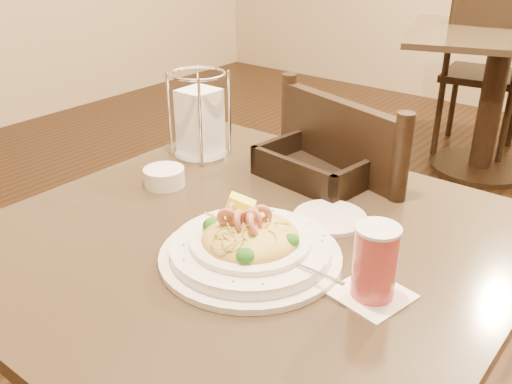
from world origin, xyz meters
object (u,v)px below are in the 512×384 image
Objects in this scene: drink_glass at (375,263)px; main_table at (250,338)px; dining_chair_near at (368,247)px; bread_basket at (319,167)px; dining_chair_far at (484,69)px; butter_ramekin at (164,177)px; background_table at (495,79)px; pasta_bowl at (250,244)px; side_plate at (330,218)px; napkin_caddy at (200,120)px.

main_table is at bearing 174.83° from drink_glass.
dining_chair_near is at bearing 116.73° from drink_glass.
drink_glass is 0.48× the size of bread_basket.
dining_chair_far is 2.53m from butter_ramekin.
butter_ramekin is at bearing 171.70° from drink_glass.
dining_chair_far is at bearing 120.62° from background_table.
dining_chair_near reaches higher than pasta_bowl.
background_table is 0.26m from dining_chair_far.
dining_chair_near is 10.67× the size of butter_ramekin.
bread_basket is 0.34m from butter_ramekin.
dining_chair_far is at bearing 104.29° from drink_glass.
drink_glass reaches higher than background_table.
pasta_bowl reaches higher than side_plate.
side_plate is at bearing 93.36° from dining_chair_far.
drink_glass is 1.41× the size of butter_ramekin.
dining_chair_far is 3.62× the size of bread_basket.
butter_ramekin is at bearing 84.92° from dining_chair_far.
background_table is 13.09× the size of butter_ramekin.
background_table is 2.24m from side_plate.
butter_ramekin is at bearing -72.12° from napkin_caddy.
background_table is 1.23× the size of dining_chair_near.
background_table is 9.29× the size of drink_glass.
pasta_bowl is 0.35m from butter_ramekin.
background_table is at bearing 96.51° from main_table.
main_table is at bearing 130.40° from pasta_bowl.
bread_basket is (-0.09, 0.36, -0.01)m from pasta_bowl.
dining_chair_far is at bearing 91.67° from napkin_caddy.
dining_chair_far is 2.37m from napkin_caddy.
pasta_bowl is 0.48m from napkin_caddy.
drink_glass is at bearing 9.62° from pasta_bowl.
bread_basket is at bearing 13.32° from napkin_caddy.
dining_chair_far is 10.67× the size of butter_ramekin.
background_table is at bearing -65.09° from dining_chair_near.
bread_basket is at bearing 90.78° from dining_chair_near.
side_plate is at bearing 80.84° from pasta_bowl.
napkin_caddy is 0.19m from butter_ramekin.
dining_chair_near is at bearing 89.15° from main_table.
side_plate reaches higher than background_table.
main_table is at bearing -120.16° from side_plate.
butter_ramekin is (0.06, -0.17, -0.07)m from napkin_caddy.
butter_ramekin reaches higher than background_table.
dining_chair_far reaches higher than background_table.
napkin_caddy is 2.35× the size of butter_ramekin.
main_table is 0.28m from pasta_bowl.
napkin_caddy is at bearing -166.68° from bread_basket.
side_plate is (0.08, 0.14, 0.24)m from main_table.
dining_chair_far is at bearing 92.82° from butter_ramekin.
side_plate is 0.37m from butter_ramekin.
main_table is 3.50× the size of bread_basket.
dining_chair_far is at bearing -62.40° from dining_chair_near.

